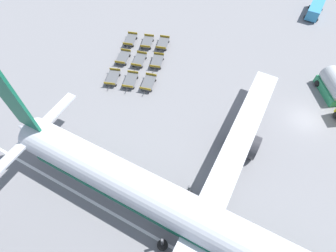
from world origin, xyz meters
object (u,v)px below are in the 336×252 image
Objects in this scene: baggage_dolly_row_near_col_c at (113,78)px; baggage_dolly_row_near_col_a at (130,40)px; baggage_dolly_row_mid_a_col_c at (130,80)px; baggage_dolly_row_mid_a_col_a at (147,42)px; baggage_dolly_row_mid_a_col_b at (139,60)px; airplane at (214,229)px; baggage_dolly_row_mid_b_col_b at (157,61)px; baggage_dolly_row_mid_b_col_c at (148,83)px; service_van at (315,9)px; baggage_dolly_row_near_col_b at (123,58)px; baggage_dolly_row_mid_b_col_a at (163,43)px.

baggage_dolly_row_near_col_a is at bearing -169.54° from baggage_dolly_row_near_col_c.
baggage_dolly_row_near_col_a and baggage_dolly_row_mid_a_col_c have the same top height.
baggage_dolly_row_mid_a_col_b is at bearing 9.00° from baggage_dolly_row_mid_a_col_a.
baggage_dolly_row_mid_b_col_b is (-20.35, -14.32, -2.80)m from airplane.
airplane is 12.48× the size of baggage_dolly_row_mid_b_col_c.
service_van is 34.37m from baggage_dolly_row_near_col_b.
service_van is at bearing 132.73° from baggage_dolly_row_near_col_b.
baggage_dolly_row_mid_b_col_a and baggage_dolly_row_mid_b_col_c have the same top height.
baggage_dolly_row_mid_b_col_c is at bearing 101.12° from baggage_dolly_row_near_col_c.
service_van reaches higher than baggage_dolly_row_mid_a_col_a.
baggage_dolly_row_mid_b_col_a is 1.00× the size of baggage_dolly_row_mid_b_col_c.
baggage_dolly_row_mid_a_col_b is 5.19m from baggage_dolly_row_mid_b_col_a.
baggage_dolly_row_mid_a_col_c is (-0.48, 2.54, 0.00)m from baggage_dolly_row_near_col_c.
airplane is 29.77m from baggage_dolly_row_mid_a_col_a.
baggage_dolly_row_near_col_b is 1.00× the size of baggage_dolly_row_mid_a_col_b.
baggage_dolly_row_mid_a_col_c is (8.51, 1.39, 0.00)m from baggage_dolly_row_mid_a_col_a.
baggage_dolly_row_near_col_c is 2.58m from baggage_dolly_row_mid_a_col_c.
baggage_dolly_row_near_col_c is 1.00× the size of baggage_dolly_row_mid_b_col_c.
baggage_dolly_row_mid_a_col_b is (22.90, -22.77, -0.60)m from service_van.
airplane is 12.47× the size of baggage_dolly_row_mid_a_col_b.
baggage_dolly_row_mid_a_col_b and baggage_dolly_row_mid_b_col_c have the same top height.
airplane reaches higher than baggage_dolly_row_mid_a_col_b.
baggage_dolly_row_mid_b_col_c is at bearing 25.94° from baggage_dolly_row_mid_a_col_a.
airplane reaches higher than baggage_dolly_row_mid_b_col_a.
baggage_dolly_row_near_col_b and baggage_dolly_row_mid_b_col_c have the same top height.
baggage_dolly_row_mid_b_col_c is (-0.51, 2.50, 0.00)m from baggage_dolly_row_mid_a_col_c.
airplane reaches higher than baggage_dolly_row_near_col_b.
service_van reaches higher than baggage_dolly_row_near_col_b.
baggage_dolly_row_mid_a_col_c is 1.00× the size of baggage_dolly_row_mid_b_col_b.
baggage_dolly_row_mid_a_col_a is at bearing 99.97° from baggage_dolly_row_near_col_a.
baggage_dolly_row_near_col_c is at bearing 8.59° from baggage_dolly_row_near_col_b.
airplane is at bearing 31.72° from baggage_dolly_row_mid_b_col_a.
airplane reaches higher than baggage_dolly_row_mid_a_col_a.
baggage_dolly_row_near_col_b and baggage_dolly_row_mid_b_col_b have the same top height.
baggage_dolly_row_mid_a_col_c is 2.55m from baggage_dolly_row_mid_b_col_c.
baggage_dolly_row_near_col_a is 5.07m from baggage_dolly_row_mid_a_col_b.
service_van is at bearing 138.35° from baggage_dolly_row_near_col_c.
baggage_dolly_row_near_col_c and baggage_dolly_row_mid_a_col_b have the same top height.
baggage_dolly_row_near_col_a and baggage_dolly_row_mid_a_col_b have the same top height.
baggage_dolly_row_mid_a_col_c is (4.25, 0.72, 0.00)m from baggage_dolly_row_mid_a_col_b.
service_van reaches higher than baggage_dolly_row_mid_b_col_b.
baggage_dolly_row_near_col_b is at bearing -38.14° from baggage_dolly_row_mid_b_col_a.
baggage_dolly_row_mid_a_col_b is 2.64m from baggage_dolly_row_mid_b_col_b.
baggage_dolly_row_near_col_a is (-23.41, -20.25, -2.80)m from airplane.
baggage_dolly_row_near_col_c is at bearing -79.20° from baggage_dolly_row_mid_a_col_c.
baggage_dolly_row_near_col_b is 1.00× the size of baggage_dolly_row_mid_a_col_c.
airplane is at bearing 46.40° from baggage_dolly_row_mid_a_col_c.
service_van is 32.30m from baggage_dolly_row_mid_a_col_b.
airplane reaches higher than baggage_dolly_row_mid_b_col_c.
baggage_dolly_row_mid_a_col_c is at bearing 9.60° from baggage_dolly_row_mid_a_col_b.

